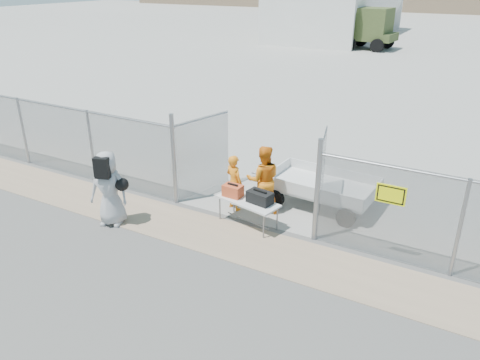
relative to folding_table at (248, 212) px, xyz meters
The scene contains 12 objects.
ground 1.92m from the folding_table, 99.21° to the right, with size 160.00×160.00×0.00m, color #4B4B4B.
tarmac_inside 40.14m from the folding_table, 90.43° to the left, with size 160.00×80.00×0.01m, color #97968F.
dirt_strip 0.97m from the folding_table, 109.32° to the right, with size 44.00×1.60×0.01m, color gray.
chain_link_fence 0.83m from the folding_table, 155.32° to the left, with size 40.00×0.20×2.20m, color gray, non-canonical shape.
folding_table is the anchor object (origin of this frame).
orange_bag 0.66m from the folding_table, behind, with size 0.47×0.31×0.29m, color #DA522A.
black_duffel 0.58m from the folding_table, ahead, with size 0.60×0.35×0.29m, color black.
security_worker_left 1.03m from the folding_table, 140.96° to the left, with size 0.55×0.36×1.52m, color orange.
security_worker_right 1.00m from the folding_table, 89.80° to the left, with size 0.89×0.69×1.83m, color orange.
visitor 3.45m from the folding_table, 152.43° to the right, with size 0.93×0.61×1.91m, color #A0A0A1.
utility_trailer 2.30m from the folding_table, 57.85° to the left, with size 3.64×1.87×0.88m, color silver, non-canonical shape.
military_truck 31.78m from the folding_table, 102.02° to the left, with size 6.81×2.51×3.25m, color #404E24, non-canonical shape.
Camera 1 is at (5.11, -7.20, 5.76)m, focal length 35.00 mm.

